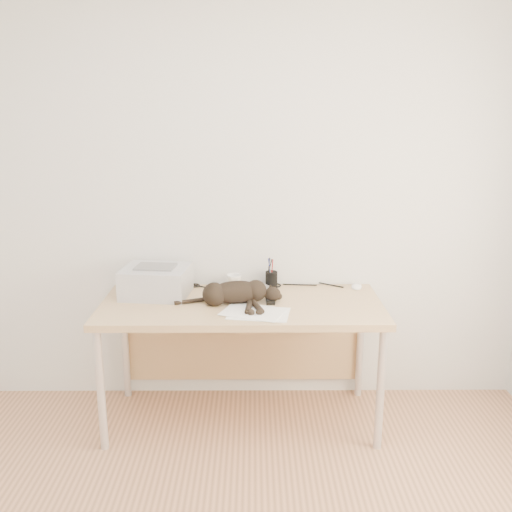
{
  "coord_description": "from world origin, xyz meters",
  "views": [
    {
      "loc": [
        0.07,
        -1.68,
        1.81
      ],
      "look_at": [
        0.08,
        1.34,
        1.03
      ],
      "focal_mm": 40.0,
      "sensor_mm": 36.0,
      "label": 1
    }
  ],
  "objects_px": {
    "printer": "(156,281)",
    "pen_cup": "(271,279)",
    "mug": "(234,281)",
    "desk": "(242,319)",
    "mouse": "(357,285)",
    "cat": "(234,294)"
  },
  "relations": [
    {
      "from": "desk",
      "to": "mug",
      "type": "distance_m",
      "value": 0.27
    },
    {
      "from": "printer",
      "to": "mouse",
      "type": "height_order",
      "value": "printer"
    },
    {
      "from": "desk",
      "to": "mouse",
      "type": "relative_size",
      "value": 14.25
    },
    {
      "from": "desk",
      "to": "pen_cup",
      "type": "xyz_separation_m",
      "value": [
        0.18,
        0.2,
        0.19
      ]
    },
    {
      "from": "printer",
      "to": "cat",
      "type": "relative_size",
      "value": 0.67
    },
    {
      "from": "desk",
      "to": "printer",
      "type": "bearing_deg",
      "value": 173.73
    },
    {
      "from": "mouse",
      "to": "printer",
      "type": "bearing_deg",
      "value": -160.47
    },
    {
      "from": "mouse",
      "to": "desk",
      "type": "bearing_deg",
      "value": -151.63
    },
    {
      "from": "printer",
      "to": "pen_cup",
      "type": "relative_size",
      "value": 2.19
    },
    {
      "from": "mug",
      "to": "mouse",
      "type": "height_order",
      "value": "mug"
    },
    {
      "from": "pen_cup",
      "to": "cat",
      "type": "bearing_deg",
      "value": -126.14
    },
    {
      "from": "desk",
      "to": "cat",
      "type": "bearing_deg",
      "value": -113.07
    },
    {
      "from": "printer",
      "to": "pen_cup",
      "type": "bearing_deg",
      "value": 12.21
    },
    {
      "from": "pen_cup",
      "to": "mouse",
      "type": "bearing_deg",
      "value": -1.09
    },
    {
      "from": "mug",
      "to": "desk",
      "type": "bearing_deg",
      "value": -75.59
    },
    {
      "from": "desk",
      "to": "pen_cup",
      "type": "distance_m",
      "value": 0.33
    },
    {
      "from": "printer",
      "to": "mug",
      "type": "height_order",
      "value": "printer"
    },
    {
      "from": "desk",
      "to": "printer",
      "type": "relative_size",
      "value": 3.9
    },
    {
      "from": "mug",
      "to": "pen_cup",
      "type": "relative_size",
      "value": 0.48
    },
    {
      "from": "mug",
      "to": "pen_cup",
      "type": "distance_m",
      "value": 0.23
    },
    {
      "from": "printer",
      "to": "pen_cup",
      "type": "xyz_separation_m",
      "value": [
        0.69,
        0.15,
        -0.03
      ]
    },
    {
      "from": "printer",
      "to": "mug",
      "type": "relative_size",
      "value": 4.54
    }
  ]
}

